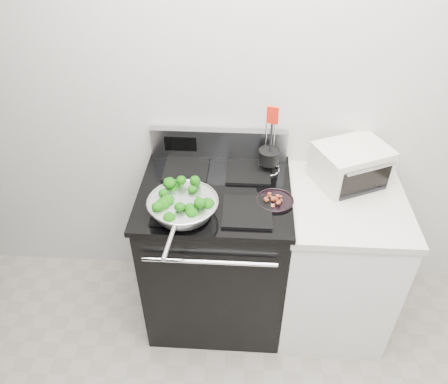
# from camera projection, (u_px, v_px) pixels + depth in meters

# --- Properties ---
(back_wall) EXTENTS (4.00, 0.02, 2.70)m
(back_wall) POSITION_uv_depth(u_px,v_px,m) (277.00, 91.00, 2.26)
(back_wall) COLOR beige
(back_wall) RESTS_ON ground
(gas_range) EXTENTS (0.79, 0.69, 1.13)m
(gas_range) POSITION_uv_depth(u_px,v_px,m) (216.00, 252.00, 2.55)
(gas_range) COLOR black
(gas_range) RESTS_ON floor
(counter) EXTENTS (0.62, 0.68, 0.92)m
(counter) POSITION_uv_depth(u_px,v_px,m) (334.00, 261.00, 2.53)
(counter) COLOR white
(counter) RESTS_ON floor
(skillet) EXTENTS (0.34, 0.54, 0.07)m
(skillet) POSITION_uv_depth(u_px,v_px,m) (183.00, 206.00, 2.08)
(skillet) COLOR silver
(skillet) RESTS_ON gas_range
(broccoli_pile) EXTENTS (0.27, 0.27, 0.09)m
(broccoli_pile) POSITION_uv_depth(u_px,v_px,m) (183.00, 203.00, 2.07)
(broccoli_pile) COLOR #073204
(broccoli_pile) RESTS_ON skillet
(bacon_plate) EXTENTS (0.19, 0.19, 0.04)m
(bacon_plate) POSITION_uv_depth(u_px,v_px,m) (275.00, 199.00, 2.18)
(bacon_plate) COLOR black
(bacon_plate) RESTS_ON gas_range
(utensil_holder) EXTENTS (0.13, 0.13, 0.40)m
(utensil_holder) POSITION_uv_depth(u_px,v_px,m) (269.00, 160.00, 2.35)
(utensil_holder) COLOR silver
(utensil_holder) RESTS_ON gas_range
(toaster_oven) EXTENTS (0.44, 0.40, 0.21)m
(toaster_oven) POSITION_uv_depth(u_px,v_px,m) (351.00, 165.00, 2.31)
(toaster_oven) COLOR white
(toaster_oven) RESTS_ON counter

